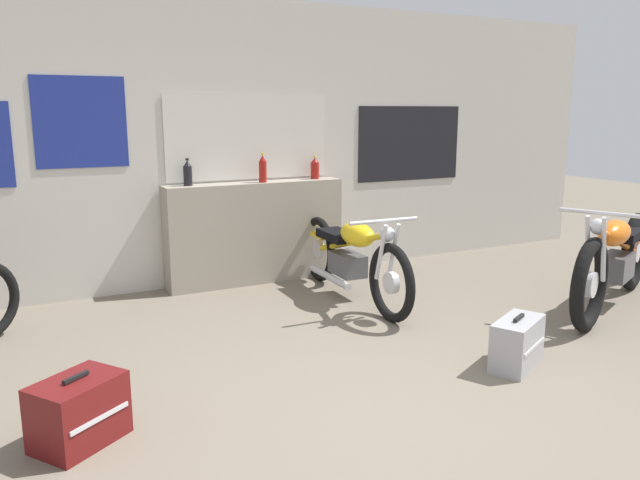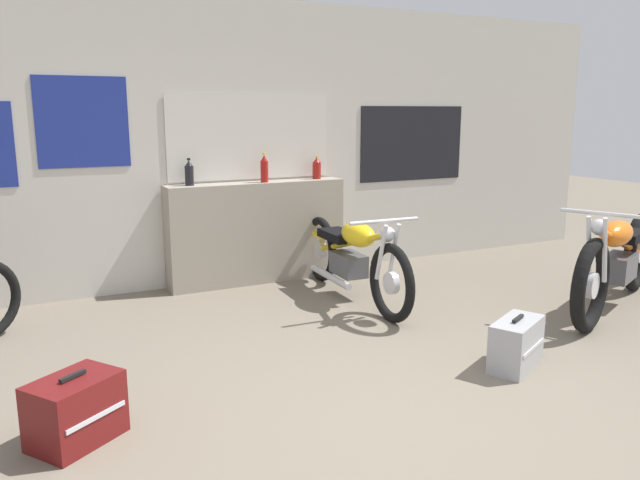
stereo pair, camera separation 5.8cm
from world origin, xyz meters
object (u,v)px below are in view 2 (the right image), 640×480
object	(u,v)px
bottle_center	(317,169)
motorcycle_yellow	(352,255)
motorcycle_orange	(617,260)
hard_case_silver	(516,344)
bottle_leftmost	(189,173)
hard_case_darkred	(76,410)
bottle_left_center	(264,169)

from	to	relation	value
bottle_center	motorcycle_yellow	bearing A→B (deg)	-97.19
bottle_center	motorcycle_yellow	distance (m)	1.22
motorcycle_orange	hard_case_silver	world-z (taller)	motorcycle_orange
bottle_center	hard_case_silver	bearing A→B (deg)	-88.20
bottle_leftmost	hard_case_darkred	bearing A→B (deg)	-117.32
bottle_left_center	hard_case_silver	xyz separation A→B (m)	(0.70, -2.82, -0.98)
bottle_left_center	bottle_leftmost	bearing A→B (deg)	175.33
bottle_left_center	motorcycle_yellow	size ratio (longest dim) A/B	0.14
bottle_leftmost	bottle_left_center	world-z (taller)	bottle_left_center
motorcycle_orange	hard_case_darkred	bearing A→B (deg)	-176.15
bottle_left_center	motorcycle_orange	xyz separation A→B (m)	(2.42, -2.22, -0.71)
bottle_center	bottle_leftmost	bearing A→B (deg)	179.88
bottle_center	motorcycle_yellow	world-z (taller)	bottle_center
bottle_leftmost	bottle_center	world-z (taller)	bottle_leftmost
bottle_leftmost	hard_case_darkred	world-z (taller)	bottle_leftmost
bottle_leftmost	bottle_left_center	xyz separation A→B (m)	(0.74, -0.06, 0.01)
motorcycle_yellow	motorcycle_orange	size ratio (longest dim) A/B	0.99
motorcycle_yellow	hard_case_darkred	distance (m)	3.03
motorcycle_yellow	hard_case_silver	distance (m)	1.93
bottle_center	hard_case_silver	distance (m)	3.04
bottle_center	motorcycle_yellow	size ratio (longest dim) A/B	0.12
hard_case_silver	motorcycle_yellow	bearing A→B (deg)	96.43
motorcycle_yellow	hard_case_silver	xyz separation A→B (m)	(0.21, -1.90, -0.24)
bottle_leftmost	motorcycle_orange	bearing A→B (deg)	-35.78
bottle_left_center	hard_case_darkred	xyz separation A→B (m)	(-2.07, -2.52, -0.97)
hard_case_darkred	bottle_center	bearing A→B (deg)	43.85
bottle_center	motorcycle_orange	bearing A→B (deg)	-51.49
hard_case_silver	bottle_left_center	bearing A→B (deg)	103.92
hard_case_darkred	hard_case_silver	xyz separation A→B (m)	(2.77, -0.30, -0.01)
bottle_left_center	motorcycle_yellow	xyz separation A→B (m)	(0.49, -0.92, -0.74)
bottle_center	motorcycle_orange	size ratio (longest dim) A/B	0.11
motorcycle_yellow	motorcycle_orange	world-z (taller)	motorcycle_orange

